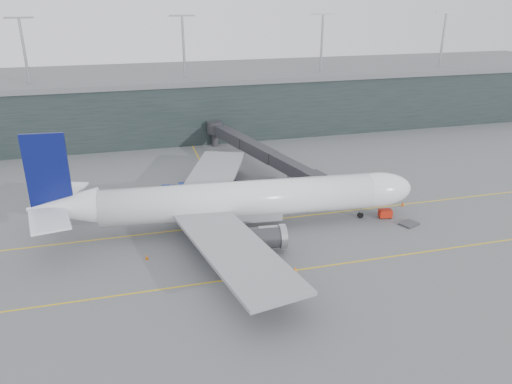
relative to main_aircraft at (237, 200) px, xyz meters
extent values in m
plane|color=slate|center=(-5.43, 5.43, -4.66)|extent=(320.00, 320.00, 0.00)
cube|color=yellow|center=(-5.43, 1.43, -4.65)|extent=(160.00, 0.25, 0.02)
cube|color=yellow|center=(-5.43, -14.57, -4.65)|extent=(160.00, 0.25, 0.02)
cube|color=yellow|center=(-0.43, 25.43, -4.65)|extent=(0.25, 60.00, 0.02)
cube|color=#1D2727|center=(-5.43, 63.43, 2.34)|extent=(240.00, 35.00, 14.00)
cube|color=#5D5F62|center=(-5.43, 63.43, 9.94)|extent=(240.00, 36.00, 1.20)
cylinder|color=#9E9EA3|center=(-35.43, 53.43, 17.34)|extent=(0.60, 0.60, 14.00)
cylinder|color=#9E9EA3|center=(-0.43, 53.43, 17.34)|extent=(0.60, 0.60, 14.00)
cylinder|color=#9E9EA3|center=(34.57, 53.43, 17.34)|extent=(0.60, 0.60, 14.00)
cylinder|color=#9E9EA3|center=(69.57, 53.43, 17.34)|extent=(0.60, 0.60, 14.00)
cylinder|color=white|center=(0.42, -0.04, 0.15)|extent=(42.06, 9.10, 5.63)
ellipsoid|color=white|center=(22.57, -1.90, 0.15)|extent=(12.24, 6.59, 5.63)
cone|color=white|center=(-25.35, 2.13, 0.78)|extent=(10.40, 6.22, 5.40)
cube|color=gray|center=(-0.49, 0.04, -2.03)|extent=(14.85, 5.74, 1.81)
cube|color=black|center=(26.01, -2.18, 1.06)|extent=(2.22, 2.88, 0.73)
cube|color=gray|center=(-3.47, -13.82, -0.76)|extent=(13.12, 27.40, 0.50)
cylinder|color=#353439|center=(1.51, -8.78, -2.30)|extent=(6.59, 3.70, 3.18)
cube|color=gray|center=(-1.12, 14.21, -0.76)|extent=(16.98, 27.50, 0.50)
cylinder|color=#353439|center=(2.95, 8.40, -2.30)|extent=(6.59, 3.70, 3.18)
cube|color=#091052|center=(-26.71, 2.24, 6.50)|extent=(5.91, 0.95, 10.89)
cube|color=white|center=(-26.67, -2.77, 1.24)|extent=(6.36, 8.92, 0.32)
cube|color=white|center=(-25.84, 7.18, 1.24)|extent=(7.46, 9.37, 0.32)
cylinder|color=black|center=(20.31, -1.71, -4.16)|extent=(1.02, 0.45, 1.00)
cylinder|color=#9E9EA3|center=(20.31, -1.71, -3.48)|extent=(0.27, 0.27, 2.36)
cylinder|color=black|center=(-3.56, -4.07, -4.07)|extent=(1.21, 0.55, 1.18)
cylinder|color=black|center=(-2.83, 4.61, -4.07)|extent=(1.21, 0.55, 1.18)
cube|color=#2B2B30|center=(14.88, 5.52, -0.12)|extent=(3.63, 3.89, 2.54)
cube|color=#2B2B30|center=(13.01, 12.82, -0.12)|extent=(5.13, 12.00, 2.27)
cube|color=#2B2B30|center=(10.08, 24.25, -0.12)|extent=(5.35, 12.06, 2.36)
cube|color=#2B2B30|center=(7.15, 35.69, -0.12)|extent=(5.57, 12.11, 2.45)
cylinder|color=#9E9EA3|center=(12.85, 13.43, -2.93)|extent=(0.45, 0.45, 3.45)
cube|color=#353439|center=(12.85, 13.43, -4.34)|extent=(2.10, 1.77, 0.64)
cylinder|color=#2B2B30|center=(14.88, 45.93, -0.12)|extent=(3.63, 3.63, 2.72)
cylinder|color=#2B2B30|center=(14.88, 45.93, -3.03)|extent=(1.63, 1.63, 3.27)
cube|color=red|center=(24.26, -2.67, -3.86)|extent=(2.27, 1.65, 1.23)
cylinder|color=black|center=(23.44, -3.01, -4.47)|extent=(0.40, 0.20, 0.38)
cylinder|color=black|center=(24.93, -3.26, -4.47)|extent=(0.40, 0.20, 0.38)
cylinder|color=black|center=(23.60, -2.08, -4.47)|extent=(0.40, 0.20, 0.38)
cylinder|color=black|center=(25.09, -2.33, -4.47)|extent=(0.40, 0.20, 0.38)
cube|color=#39393E|center=(26.70, -6.01, -4.49)|extent=(3.38, 3.09, 0.27)
cube|color=#353439|center=(-9.52, 16.35, -4.51)|extent=(2.20, 1.88, 0.20)
cube|color=silver|center=(-9.52, 16.35, -3.63)|extent=(1.80, 1.72, 1.47)
cube|color=navy|center=(-9.52, 16.35, -2.87)|extent=(1.85, 1.77, 0.08)
cube|color=#353439|center=(-8.40, 16.16, -4.52)|extent=(1.86, 1.49, 0.18)
cube|color=silver|center=(-8.40, 16.16, -3.69)|extent=(1.49, 1.40, 1.38)
cube|color=navy|center=(-8.40, 16.16, -2.98)|extent=(1.53, 1.44, 0.07)
cube|color=#353439|center=(-6.39, 17.05, -4.52)|extent=(1.95, 1.59, 0.19)
cube|color=silver|center=(-6.39, 17.05, -3.66)|extent=(1.57, 1.48, 1.42)
cube|color=navy|center=(-6.39, 17.05, -2.92)|extent=(1.62, 1.53, 0.08)
cone|color=#DD4D0C|center=(29.59, 0.90, -4.26)|extent=(0.51, 0.51, 0.80)
cone|color=orange|center=(4.48, -14.79, -4.29)|extent=(0.47, 0.47, 0.75)
cone|color=#FD5D0E|center=(2.53, 14.85, -4.27)|extent=(0.49, 0.49, 0.77)
cone|color=#D6570B|center=(-14.37, -6.51, -4.27)|extent=(0.49, 0.49, 0.77)
camera|label=1|loc=(-15.37, -68.95, 30.07)|focal=35.00mm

